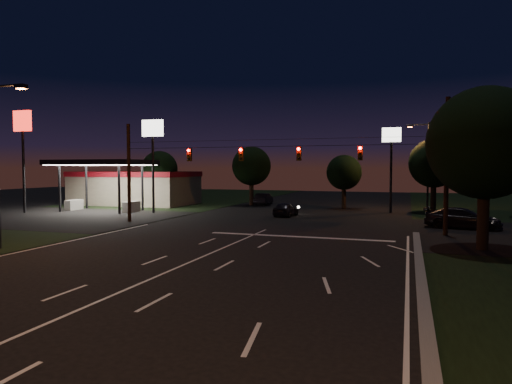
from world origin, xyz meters
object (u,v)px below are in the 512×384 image
at_px(utility_pole_right, 445,236).
at_px(tree_right_near, 485,145).
at_px(car_oncoming_b, 264,199).
at_px(car_cross, 463,218).
at_px(car_oncoming_a, 286,209).

xyz_separation_m(utility_pole_right, tree_right_near, (1.53, -4.83, 5.68)).
bearing_deg(utility_pole_right, car_oncoming_b, 132.68).
relative_size(tree_right_near, car_cross, 1.67).
relative_size(utility_pole_right, tree_right_near, 1.03).
distance_m(tree_right_near, car_oncoming_a, 20.35).
xyz_separation_m(utility_pole_right, car_cross, (1.44, 4.06, 0.76)).
bearing_deg(car_oncoming_a, utility_pole_right, 150.74).
bearing_deg(car_oncoming_b, tree_right_near, 126.06).
height_order(tree_right_near, car_cross, tree_right_near).
xyz_separation_m(car_oncoming_b, car_cross, (20.44, -16.55, 0.08)).
distance_m(utility_pole_right, tree_right_near, 7.61).
bearing_deg(car_oncoming_a, tree_right_near, 141.37).
relative_size(car_oncoming_a, car_oncoming_b, 0.91).
bearing_deg(car_oncoming_b, car_cross, 138.16).
distance_m(tree_right_near, car_oncoming_b, 33.08).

